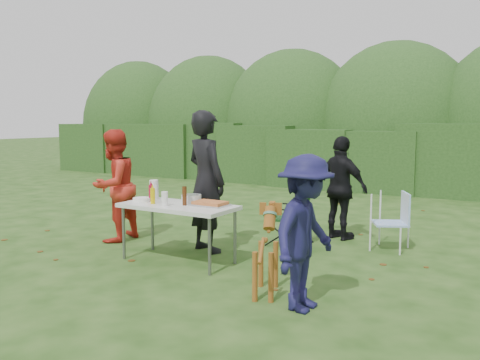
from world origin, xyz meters
The scene contains 20 objects.
ground centered at (0.00, 0.00, 0.00)m, with size 80.00×80.00×0.00m, color #1E4211.
hedge_row centered at (0.00, 8.00, 0.85)m, with size 22.00×1.40×1.70m, color #23471C.
shrub_backdrop centered at (0.00, 9.60, 1.60)m, with size 20.00×2.60×3.20m, color #3D6628.
folding_table centered at (-0.25, 0.13, 0.69)m, with size 1.50×0.70×0.74m.
person_cook centered at (-0.25, 0.75, 0.97)m, with size 0.71×0.46×1.94m, color black.
person_red_jacket centered at (-1.77, 0.52, 0.83)m, with size 0.81×0.63×1.67m, color red.
person_black_puffy centered at (1.09, 2.38, 0.78)m, with size 0.92×0.38×1.57m, color black.
child centered at (1.82, -0.56, 0.75)m, with size 0.96×0.55×1.49m, color #171542.
dog centered at (1.30, -0.38, 0.44)m, with size 0.92×0.37×0.88m, color brown, non-canonical shape.
camping_chair centered at (0.59, 1.66, 0.44)m, with size 0.55×0.55×0.89m, color #163D19, non-canonical shape.
lawn_chair centered at (1.91, 2.13, 0.41)m, with size 0.48×0.48×0.82m, color #4788E6, non-canonical shape.
food_tray centered at (0.15, 0.27, 0.75)m, with size 0.45×0.30×0.02m, color #B7B7BA.
focaccia_bread centered at (0.15, 0.27, 0.78)m, with size 0.40×0.26×0.04m, color #C56C35.
mustard_bottle centered at (-0.56, 0.00, 0.84)m, with size 0.06×0.06×0.20m, color #D7BA07.
ketchup_bottle centered at (-0.69, 0.13, 0.85)m, with size 0.06×0.06×0.22m, color maroon.
beer_bottle centered at (-0.14, 0.12, 0.86)m, with size 0.06×0.06×0.24m, color #47230F.
paper_towel_roll centered at (-0.81, 0.32, 0.87)m, with size 0.12×0.12×0.26m, color white.
cup_stack centered at (-0.32, -0.04, 0.83)m, with size 0.08×0.08×0.18m, color white.
pasta_bowl centered at (-0.21, 0.36, 0.79)m, with size 0.26×0.26×0.10m, color silver.
plate_stack centered at (-0.80, 0.07, 0.77)m, with size 0.24×0.24×0.05m, color white.
Camera 1 is at (3.73, -4.90, 1.81)m, focal length 38.00 mm.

